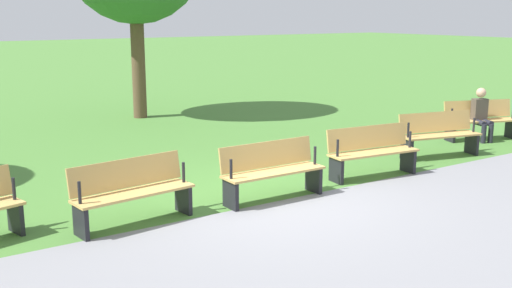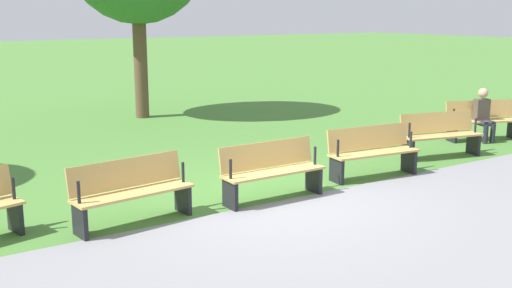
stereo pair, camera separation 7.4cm
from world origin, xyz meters
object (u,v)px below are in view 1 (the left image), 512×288
bench_2 (372,151)px  person_seated (482,113)px  bench_4 (132,191)px  bench_0 (480,119)px  bench_1 (439,134)px  bench_3 (272,170)px

bench_2 → person_seated: person_seated is taller
bench_4 → bench_0: bearing=180.0°
bench_1 → bench_2: 2.25m
bench_1 → bench_2: (2.22, 0.38, 0.00)m
bench_3 → person_seated: bearing=-171.1°
bench_2 → person_seated: (-4.26, -0.90, 0.17)m
bench_0 → bench_2: bearing=32.5°
bench_2 → bench_4: size_ratio=1.00×
bench_2 → bench_3: same height
bench_2 → bench_0: bearing=-160.5°
bench_3 → bench_2: bearing=-176.8°
bench_0 → bench_1: bearing=35.8°
bench_4 → person_seated: 8.80m
bench_1 → bench_2: bearing=22.8°
bench_2 → bench_4: bearing=6.5°
bench_2 → bench_1: bearing=-163.8°
bench_4 → person_seated: size_ratio=1.45×
bench_3 → bench_4: same height
bench_3 → person_seated: size_ratio=1.41×
bench_0 → bench_3: (6.62, 1.13, 0.00)m
bench_2 → bench_3: 2.25m
bench_2 → bench_4: same height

